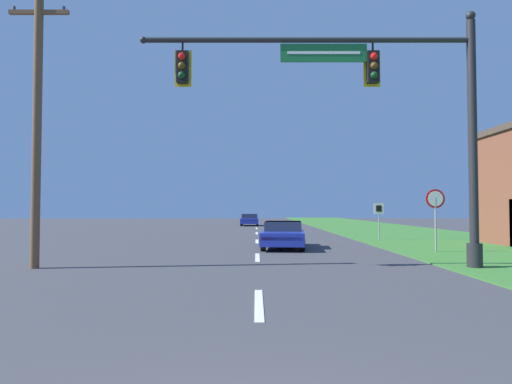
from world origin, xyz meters
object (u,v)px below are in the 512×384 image
object	(u,v)px
far_car	(249,220)
route_sign_post	(378,213)
utility_pole_near	(36,119)
car_ahead	(282,234)
stop_sign	(435,206)
signal_mast	(387,109)

from	to	relation	value
far_car	route_sign_post	distance (m)	23.18
utility_pole_near	route_sign_post	bearing A→B (deg)	41.20
car_ahead	far_car	world-z (taller)	same
stop_sign	utility_pole_near	distance (m)	14.77
signal_mast	stop_sign	size ratio (longest dim) A/B	4.06
stop_sign	car_ahead	bearing A→B (deg)	159.05
signal_mast	car_ahead	distance (m)	8.61
route_sign_post	far_car	bearing A→B (deg)	108.83
far_car	utility_pole_near	bearing A→B (deg)	-99.94
stop_sign	utility_pole_near	xyz separation A→B (m)	(-13.75, -4.71, 2.59)
far_car	utility_pole_near	distance (m)	34.35
far_car	stop_sign	xyz separation A→B (m)	(7.86, -28.92, 1.26)
far_car	utility_pole_near	size ratio (longest dim) A/B	0.50
signal_mast	utility_pole_near	distance (m)	10.48
stop_sign	route_sign_post	bearing A→B (deg)	93.14
car_ahead	stop_sign	bearing A→B (deg)	-20.95
stop_sign	signal_mast	bearing A→B (deg)	-124.45
route_sign_post	utility_pole_near	size ratio (longest dim) A/B	0.24
car_ahead	far_car	distance (m)	26.70
car_ahead	stop_sign	size ratio (longest dim) A/B	1.90
route_sign_post	utility_pole_near	world-z (taller)	utility_pole_near
route_sign_post	utility_pole_near	bearing A→B (deg)	-138.80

